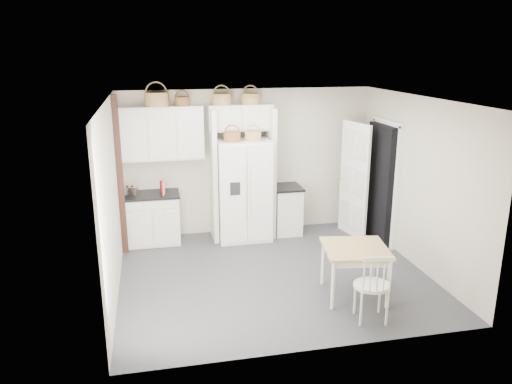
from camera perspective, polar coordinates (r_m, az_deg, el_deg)
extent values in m
plane|color=#353539|center=(7.60, 1.99, -9.38)|extent=(4.50, 4.50, 0.00)
plane|color=white|center=(6.90, 2.20, 10.52)|extent=(4.50, 4.50, 0.00)
plane|color=#B4AD9F|center=(9.04, -1.01, 3.49)|extent=(4.50, 0.00, 4.50)
plane|color=#B4AD9F|center=(6.96, -16.18, -0.98)|extent=(0.00, 4.00, 4.00)
plane|color=#B4AD9F|center=(7.98, 17.95, 1.01)|extent=(0.00, 4.00, 4.00)
cube|color=white|center=(8.74, -1.47, 0.24)|extent=(0.92, 0.74, 1.77)
cube|color=silver|center=(8.83, -11.77, -3.08)|extent=(0.92, 0.58, 0.85)
cube|color=silver|center=(9.14, 3.48, -2.12)|extent=(0.48, 0.57, 0.84)
cube|color=olive|center=(6.99, 11.17, -8.89)|extent=(0.97, 0.97, 0.70)
cube|color=silver|center=(6.39, 13.10, -10.35)|extent=(0.52, 0.48, 0.93)
cube|color=black|center=(8.69, -11.93, -0.31)|extent=(0.95, 0.62, 0.04)
cube|color=black|center=(9.01, 3.53, 0.54)|extent=(0.52, 0.61, 0.04)
cube|color=silver|center=(8.61, -14.22, 0.09)|extent=(0.27, 0.21, 0.17)
cube|color=#9D0E11|center=(8.58, -10.73, 0.46)|extent=(0.06, 0.15, 0.23)
cube|color=beige|center=(8.58, -10.54, 0.44)|extent=(0.06, 0.15, 0.22)
cylinder|color=olive|center=(8.53, -11.30, 10.36)|extent=(0.39, 0.39, 0.23)
cylinder|color=brown|center=(8.55, -8.44, 10.22)|extent=(0.25, 0.25, 0.15)
cylinder|color=olive|center=(8.62, -3.96, 10.53)|extent=(0.33, 0.33, 0.18)
cylinder|color=olive|center=(8.70, -0.66, 10.61)|extent=(0.32, 0.32, 0.18)
cylinder|color=brown|center=(8.40, -2.75, 6.31)|extent=(0.29, 0.29, 0.15)
cylinder|color=olive|center=(8.46, -0.36, 6.39)|extent=(0.28, 0.28, 0.15)
cube|color=silver|center=(8.60, -10.73, 6.64)|extent=(1.40, 0.34, 0.90)
cube|color=silver|center=(8.70, -1.80, 8.51)|extent=(1.12, 0.34, 0.45)
cube|color=silver|center=(8.68, -4.91, 1.89)|extent=(0.08, 0.60, 2.30)
cube|color=silver|center=(8.86, 1.65, 2.23)|extent=(0.08, 0.60, 2.30)
cube|color=black|center=(8.26, -15.27, 1.71)|extent=(0.09, 0.09, 2.60)
cube|color=black|center=(8.86, 14.12, 0.91)|extent=(0.18, 0.85, 2.05)
cube|color=white|center=(9.01, 11.14, 1.34)|extent=(0.21, 0.79, 2.05)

